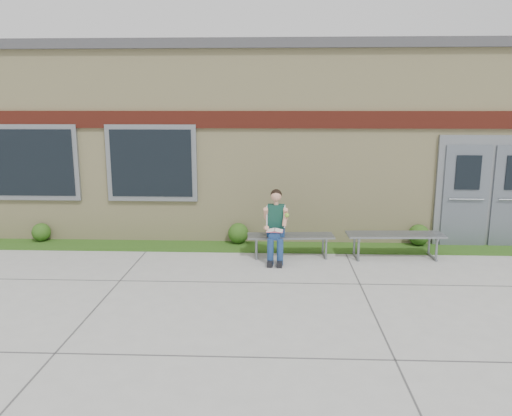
{
  "coord_description": "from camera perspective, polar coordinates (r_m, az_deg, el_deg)",
  "views": [
    {
      "loc": [
        -0.39,
        -7.34,
        2.89
      ],
      "look_at": [
        -0.76,
        1.7,
        1.02
      ],
      "focal_mm": 35.0,
      "sensor_mm": 36.0,
      "label": 1
    }
  ],
  "objects": [
    {
      "name": "ground",
      "position": [
        7.89,
        5.11,
        -9.84
      ],
      "size": [
        80.0,
        80.0,
        0.0
      ],
      "primitive_type": "plane",
      "color": "#9E9E99",
      "rests_on": "ground"
    },
    {
      "name": "shrub_east",
      "position": [
        10.94,
        18.12,
        -2.94
      ],
      "size": [
        0.44,
        0.44,
        0.44
      ],
      "primitive_type": "sphere",
      "color": "#204412",
      "rests_on": "grass_strip"
    },
    {
      "name": "bench_left",
      "position": [
        9.68,
        3.97,
        -3.66
      ],
      "size": [
        1.69,
        0.57,
        0.43
      ],
      "rotation": [
        0.0,
        0.0,
        0.07
      ],
      "color": "slate",
      "rests_on": "ground"
    },
    {
      "name": "shrub_mid",
      "position": [
        10.56,
        -2.04,
        -2.9
      ],
      "size": [
        0.43,
        0.43,
        0.43
      ],
      "primitive_type": "sphere",
      "color": "#204412",
      "rests_on": "grass_strip"
    },
    {
      "name": "shrub_west",
      "position": [
        11.68,
        -23.33,
        -2.55
      ],
      "size": [
        0.39,
        0.39,
        0.39
      ],
      "primitive_type": "sphere",
      "color": "#204412",
      "rests_on": "grass_strip"
    },
    {
      "name": "bench_right",
      "position": [
        9.94,
        15.6,
        -3.46
      ],
      "size": [
        1.86,
        0.58,
        0.48
      ],
      "rotation": [
        0.0,
        0.0,
        0.04
      ],
      "color": "slate",
      "rests_on": "ground"
    },
    {
      "name": "school_building",
      "position": [
        13.35,
        4.06,
        8.26
      ],
      "size": [
        16.2,
        6.22,
        4.2
      ],
      "color": "beige",
      "rests_on": "ground"
    },
    {
      "name": "girl",
      "position": [
        9.39,
        2.27,
        -1.88
      ],
      "size": [
        0.49,
        0.82,
        1.34
      ],
      "rotation": [
        0.0,
        0.0,
        -0.06
      ],
      "color": "navy",
      "rests_on": "ground"
    },
    {
      "name": "grass_strip",
      "position": [
        10.35,
        4.44,
        -4.51
      ],
      "size": [
        16.0,
        0.8,
        0.02
      ],
      "primitive_type": "cube",
      "color": "#204412",
      "rests_on": "ground"
    }
  ]
}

